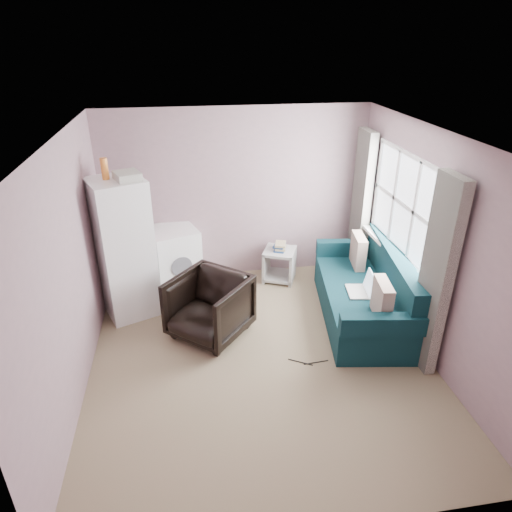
{
  "coord_description": "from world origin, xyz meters",
  "views": [
    {
      "loc": [
        -0.71,
        -4.16,
        3.38
      ],
      "look_at": [
        0.05,
        0.6,
        1.0
      ],
      "focal_mm": 32.0,
      "sensor_mm": 36.0,
      "label": 1
    }
  ],
  "objects_px": {
    "fridge": "(125,248)",
    "sofa": "(367,295)",
    "armchair": "(209,304)",
    "washing_machine": "(174,257)",
    "side_table": "(280,262)"
  },
  "relations": [
    {
      "from": "washing_machine",
      "to": "sofa",
      "type": "xyz_separation_m",
      "value": [
        2.44,
        -1.25,
        -0.13
      ]
    },
    {
      "from": "armchair",
      "to": "side_table",
      "type": "relative_size",
      "value": 1.41
    },
    {
      "from": "fridge",
      "to": "sofa",
      "type": "bearing_deg",
      "value": -34.59
    },
    {
      "from": "fridge",
      "to": "side_table",
      "type": "height_order",
      "value": "fridge"
    },
    {
      "from": "fridge",
      "to": "washing_machine",
      "type": "relative_size",
      "value": 2.32
    },
    {
      "from": "armchair",
      "to": "washing_machine",
      "type": "bearing_deg",
      "value": 148.13
    },
    {
      "from": "armchair",
      "to": "fridge",
      "type": "distance_m",
      "value": 1.31
    },
    {
      "from": "fridge",
      "to": "washing_machine",
      "type": "bearing_deg",
      "value": 23.03
    },
    {
      "from": "armchair",
      "to": "fridge",
      "type": "height_order",
      "value": "fridge"
    },
    {
      "from": "washing_machine",
      "to": "sofa",
      "type": "bearing_deg",
      "value": -45.67
    },
    {
      "from": "side_table",
      "to": "sofa",
      "type": "height_order",
      "value": "sofa"
    },
    {
      "from": "side_table",
      "to": "fridge",
      "type": "bearing_deg",
      "value": -165.9
    },
    {
      "from": "washing_machine",
      "to": "sofa",
      "type": "relative_size",
      "value": 0.41
    },
    {
      "from": "armchair",
      "to": "side_table",
      "type": "height_order",
      "value": "armchair"
    },
    {
      "from": "armchair",
      "to": "sofa",
      "type": "bearing_deg",
      "value": 41.52
    }
  ]
}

